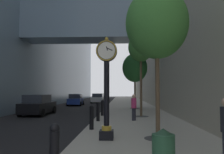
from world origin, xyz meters
name	(u,v)px	position (x,y,z in m)	size (l,w,h in m)	color
ground_plane	(106,108)	(0.00, 27.00, 0.00)	(110.00, 110.00, 0.00)	black
sidewalk_right	(130,105)	(2.93, 30.00, 0.07)	(5.86, 80.00, 0.14)	#9E998E
street_clock	(107,83)	(1.28, 7.62, 2.37)	(0.84, 0.55, 4.07)	black
bollard_nearest	(54,149)	(0.38, 3.48, 0.76)	(0.23, 0.23, 1.19)	black
bollard_third	(92,117)	(0.38, 9.93, 0.76)	(0.23, 0.23, 1.19)	black
bollard_fourth	(98,111)	(0.38, 13.15, 0.76)	(0.23, 0.23, 1.19)	black
bollard_fifth	(102,107)	(0.38, 16.38, 0.76)	(0.23, 0.23, 1.19)	black
street_tree_near	(157,24)	(3.32, 7.81, 4.79)	(2.55, 2.55, 6.14)	#333335
street_tree_mid_near	(141,48)	(3.32, 15.93, 5.26)	(1.89, 1.89, 6.27)	#333335
street_tree_mid_far	(135,68)	(3.32, 24.05, 4.54)	(2.73, 2.73, 5.99)	#333335
trash_bin	(163,151)	(2.82, 3.71, 0.68)	(0.53, 0.53, 1.05)	#234C33
pedestrian_walking	(134,107)	(2.66, 13.50, 1.03)	(0.37, 0.37, 1.67)	#23232D
car_white_near	(98,98)	(-2.10, 38.12, 0.77)	(2.24, 4.63, 1.58)	silver
car_black_mid	(38,105)	(-5.21, 17.99, 0.83)	(2.11, 4.46, 1.71)	black
car_blue_trailing	(76,100)	(-4.50, 30.78, 0.78)	(2.05, 4.17, 1.61)	navy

